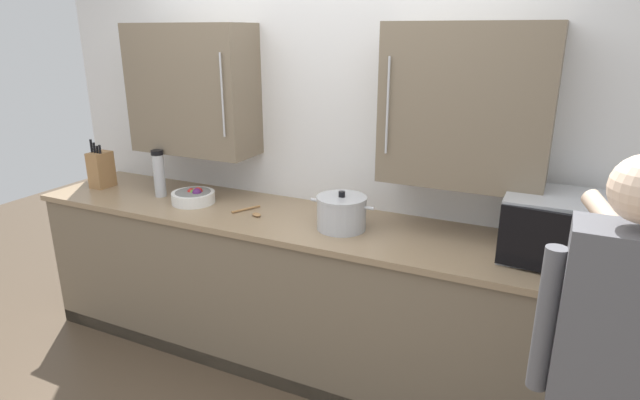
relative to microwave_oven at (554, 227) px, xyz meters
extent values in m
cube|color=white|center=(-1.33, 0.35, 0.16)|extent=(3.95, 0.10, 2.52)
cube|color=#756651|center=(-2.18, 0.14, 0.52)|extent=(0.82, 0.32, 0.80)
cylinder|color=#B7BABF|center=(-1.83, -0.04, 0.52)|extent=(0.01, 0.01, 0.48)
cube|color=#756651|center=(-0.48, 0.14, 0.52)|extent=(0.82, 0.32, 0.80)
cylinder|color=#B7BABF|center=(-0.83, -0.04, 0.52)|extent=(0.01, 0.01, 0.48)
cube|color=#756651|center=(-1.33, -0.04, -0.65)|extent=(3.48, 0.65, 0.91)
cube|color=#937A5B|center=(-1.33, -0.04, -0.17)|extent=(3.52, 0.69, 0.03)
cube|color=black|center=(-1.33, -0.34, -1.06)|extent=(3.48, 0.04, 0.09)
cube|color=#B7BABF|center=(0.02, 0.01, 0.00)|extent=(0.49, 0.41, 0.31)
cube|color=beige|center=(-0.05, 0.00, 0.00)|extent=(0.31, 0.35, 0.25)
cube|color=black|center=(0.20, -0.20, 0.00)|extent=(0.14, 0.01, 0.29)
cube|color=black|center=(-0.05, -0.21, 0.00)|extent=(0.35, 0.06, 0.29)
cylinder|color=#B7BABF|center=(-2.35, -0.05, -0.02)|extent=(0.07, 0.07, 0.28)
cylinder|color=black|center=(-2.35, -0.05, 0.14)|extent=(0.08, 0.08, 0.03)
cylinder|color=#A37547|center=(-1.69, -0.05, -0.15)|extent=(0.10, 0.18, 0.01)
ellipsoid|color=#A37547|center=(-1.58, -0.11, -0.14)|extent=(0.08, 0.07, 0.02)
cylinder|color=white|center=(-2.07, -0.07, -0.12)|extent=(0.27, 0.27, 0.07)
cylinder|color=slate|center=(-2.07, -0.07, -0.10)|extent=(0.22, 0.22, 0.05)
sphere|color=red|center=(-2.04, -0.05, -0.09)|extent=(0.06, 0.06, 0.06)
sphere|color=#511E5B|center=(-2.04, -0.07, -0.08)|extent=(0.06, 0.06, 0.06)
sphere|color=#5B9333|center=(-2.07, -0.07, -0.09)|extent=(0.04, 0.04, 0.04)
sphere|color=red|center=(-2.09, -0.07, -0.09)|extent=(0.05, 0.05, 0.05)
cylinder|color=#B7BABF|center=(-1.05, -0.08, -0.07)|extent=(0.27, 0.27, 0.17)
cylinder|color=#B7BABF|center=(-1.05, -0.08, 0.02)|extent=(0.27, 0.27, 0.02)
cylinder|color=black|center=(-1.05, -0.08, 0.04)|extent=(0.04, 0.04, 0.03)
cylinder|color=#B7BABF|center=(-1.21, -0.08, -0.01)|extent=(0.05, 0.02, 0.02)
cylinder|color=#B7BABF|center=(-0.89, -0.08, -0.01)|extent=(0.05, 0.02, 0.02)
cube|color=#A37547|center=(-2.86, -0.06, -0.03)|extent=(0.11, 0.15, 0.25)
cylinder|color=black|center=(-2.90, -0.08, 0.13)|extent=(0.02, 0.02, 0.09)
cylinder|color=black|center=(-2.88, -0.08, 0.13)|extent=(0.02, 0.02, 0.07)
cylinder|color=black|center=(-2.85, -0.08, 0.12)|extent=(0.02, 0.02, 0.05)
cylinder|color=black|center=(-2.82, -0.08, 0.12)|extent=(0.02, 0.02, 0.06)
cube|color=#56565B|center=(0.22, -0.89, 0.04)|extent=(0.34, 0.20, 0.60)
cylinder|color=beige|center=(0.25, -0.64, 0.18)|extent=(0.35, 0.55, 0.26)
cylinder|color=#56565B|center=(0.02, -0.89, -0.01)|extent=(0.07, 0.07, 0.51)
camera|label=1|loc=(-0.01, -2.53, 0.88)|focal=29.15mm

